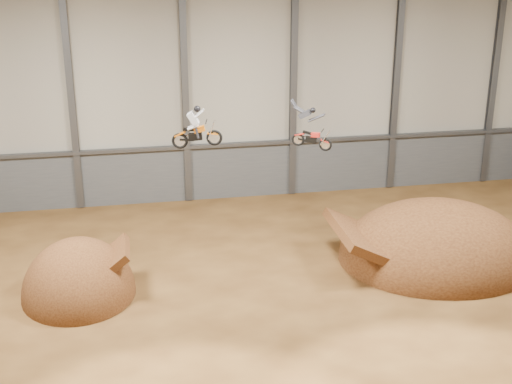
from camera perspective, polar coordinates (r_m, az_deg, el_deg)
floor at (r=32.61m, az=3.06°, el=-9.56°), size 40.00×40.00×0.00m
back_wall at (r=43.93m, az=-1.34°, el=8.26°), size 40.00×0.10×14.00m
lower_band_back at (r=45.25m, az=-1.26°, el=1.72°), size 39.80×0.18×3.50m
steel_rail at (r=44.56m, az=-1.25°, el=3.85°), size 39.80×0.35×0.20m
steel_column_1 at (r=43.32m, az=-14.58°, el=7.43°), size 0.40×0.36×13.90m
steel_column_2 at (r=43.34m, az=-5.69°, el=8.00°), size 0.40×0.36×13.90m
steel_column_3 at (r=44.38m, az=3.00°, el=8.36°), size 0.40×0.36×13.90m
steel_column_4 at (r=46.36m, az=11.13°, el=8.54°), size 0.40×0.36×13.90m
steel_column_5 at (r=49.18m, az=18.47°, el=8.55°), size 0.40×0.36×13.90m
takeoff_ramp at (r=35.05m, az=-13.93°, el=-7.91°), size 5.29×6.11×5.29m
landing_ramp at (r=38.64m, az=14.17°, el=-5.15°), size 10.26×9.08×5.92m
fmx_rider_a at (r=33.04m, az=-4.71°, el=5.38°), size 2.66×1.35×2.34m
fmx_rider_b at (r=35.12m, az=4.45°, el=5.31°), size 2.96×1.96×2.58m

